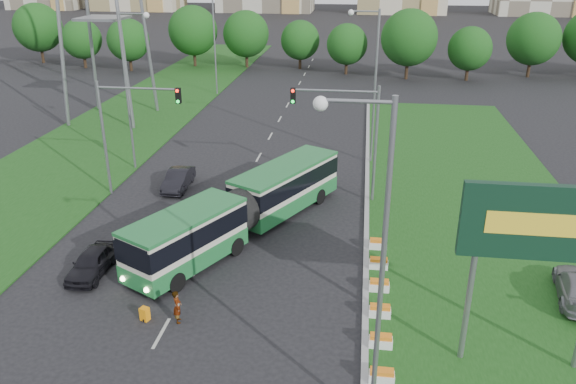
# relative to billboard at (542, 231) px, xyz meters

# --- Properties ---
(ground) EXTENTS (360.00, 360.00, 0.00)m
(ground) POSITION_rel_billboard_xyz_m (-12.25, 6.00, -6.16)
(ground) COLOR black
(ground) RESTS_ON ground
(grass_median) EXTENTS (14.00, 60.00, 0.15)m
(grass_median) POSITION_rel_billboard_xyz_m (0.75, 14.00, -6.09)
(grass_median) COLOR #174413
(grass_median) RESTS_ON ground
(median_kerb) EXTENTS (0.30, 60.00, 0.18)m
(median_kerb) POSITION_rel_billboard_xyz_m (-6.20, 14.00, -6.07)
(median_kerb) COLOR #969696
(median_kerb) RESTS_ON ground
(left_verge) EXTENTS (12.00, 110.00, 0.10)m
(left_verge) POSITION_rel_billboard_xyz_m (-30.25, 31.00, -6.11)
(left_verge) COLOR #174413
(left_verge) RESTS_ON ground
(lane_markings) EXTENTS (0.20, 100.00, 0.01)m
(lane_markings) POSITION_rel_billboard_xyz_m (-15.25, 26.00, -6.16)
(lane_markings) COLOR #AAAAA3
(lane_markings) RESTS_ON ground
(flower_planters) EXTENTS (1.10, 11.50, 0.60)m
(flower_planters) POSITION_rel_billboard_xyz_m (-5.55, 3.50, -5.71)
(flower_planters) COLOR white
(flower_planters) RESTS_ON grass_median
(billboard) EXTENTS (6.00, 0.37, 8.00)m
(billboard) POSITION_rel_billboard_xyz_m (0.00, 0.00, 0.00)
(billboard) COLOR gray
(billboard) RESTS_ON ground
(traffic_mast_median) EXTENTS (5.76, 0.32, 8.00)m
(traffic_mast_median) POSITION_rel_billboard_xyz_m (-7.47, 16.00, -0.81)
(traffic_mast_median) COLOR gray
(traffic_mast_median) RESTS_ON ground
(traffic_mast_left) EXTENTS (5.76, 0.32, 8.00)m
(traffic_mast_left) POSITION_rel_billboard_xyz_m (-22.63, 15.00, -0.81)
(traffic_mast_left) COLOR gray
(traffic_mast_left) RESTS_ON ground
(street_lamps) EXTENTS (36.00, 60.00, 12.00)m
(street_lamps) POSITION_rel_billboard_xyz_m (-15.25, 16.00, -0.16)
(street_lamps) COLOR gray
(street_lamps) RESTS_ON ground
(tree_line) EXTENTS (120.00, 8.00, 9.00)m
(tree_line) POSITION_rel_billboard_xyz_m (-2.25, 61.00, -1.66)
(tree_line) COLOR #154B14
(tree_line) RESTS_ON ground
(articulated_bus) EXTENTS (2.64, 16.94, 2.79)m
(articulated_bus) POSITION_rel_billboard_xyz_m (-13.83, 10.17, -4.46)
(articulated_bus) COLOR beige
(articulated_bus) RESTS_ON ground
(car_left_near) EXTENTS (1.68, 4.02, 1.36)m
(car_left_near) POSITION_rel_billboard_xyz_m (-20.56, 4.44, -5.48)
(car_left_near) COLOR black
(car_left_near) RESTS_ON ground
(car_left_far) EXTENTS (1.56, 4.24, 1.39)m
(car_left_far) POSITION_rel_billboard_xyz_m (-19.76, 16.53, -5.47)
(car_left_far) COLOR black
(car_left_far) RESTS_ON ground
(pedestrian) EXTENTS (0.55, 0.68, 1.62)m
(pedestrian) POSITION_rel_billboard_xyz_m (-14.76, 0.97, -5.35)
(pedestrian) COLOR gray
(pedestrian) RESTS_ON ground
(shopping_trolley) EXTENTS (0.38, 0.40, 0.66)m
(shopping_trolley) POSITION_rel_billboard_xyz_m (-16.32, 0.87, -5.84)
(shopping_trolley) COLOR orange
(shopping_trolley) RESTS_ON ground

